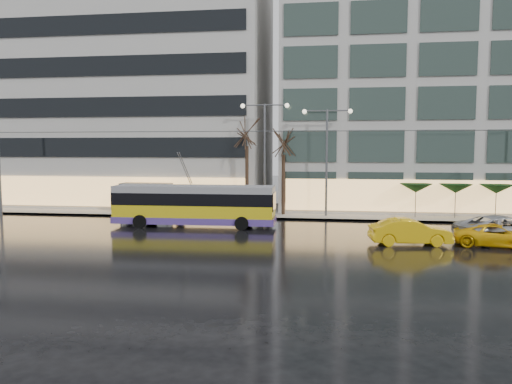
# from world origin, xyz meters

# --- Properties ---
(ground) EXTENTS (140.00, 140.00, 0.00)m
(ground) POSITION_xyz_m (0.00, 0.00, 0.00)
(ground) COLOR black
(ground) RESTS_ON ground
(sidewalk) EXTENTS (80.00, 10.00, 0.15)m
(sidewalk) POSITION_xyz_m (2.00, 14.00, 0.07)
(sidewalk) COLOR gray
(sidewalk) RESTS_ON ground
(kerb) EXTENTS (80.00, 0.10, 0.15)m
(kerb) POSITION_xyz_m (2.00, 9.05, 0.07)
(kerb) COLOR slate
(kerb) RESTS_ON ground
(building_left) EXTENTS (34.00, 14.00, 22.00)m
(building_left) POSITION_xyz_m (-16.00, 19.00, 11.15)
(building_left) COLOR #B5B3AD
(building_left) RESTS_ON sidewalk
(building_right) EXTENTS (32.00, 14.00, 25.00)m
(building_right) POSITION_xyz_m (19.00, 19.00, 12.65)
(building_right) COLOR #B5B3AD
(building_right) RESTS_ON sidewalk
(trolleybus) EXTENTS (11.53, 4.54, 5.33)m
(trolleybus) POSITION_xyz_m (-2.29, 4.76, 1.44)
(trolleybus) COLOR gold
(trolleybus) RESTS_ON ground
(catenary) EXTENTS (42.24, 5.12, 7.00)m
(catenary) POSITION_xyz_m (1.00, 7.94, 4.25)
(catenary) COLOR #595B60
(catenary) RESTS_ON ground
(bus_shelter) EXTENTS (4.20, 1.60, 2.51)m
(bus_shelter) POSITION_xyz_m (-8.38, 10.69, 1.96)
(bus_shelter) COLOR #595B60
(bus_shelter) RESTS_ON sidewalk
(street_lamp_near) EXTENTS (3.96, 0.36, 9.03)m
(street_lamp_near) POSITION_xyz_m (2.00, 10.80, 5.99)
(street_lamp_near) COLOR #595B60
(street_lamp_near) RESTS_ON sidewalk
(street_lamp_far) EXTENTS (3.96, 0.36, 8.53)m
(street_lamp_far) POSITION_xyz_m (7.00, 10.80, 5.71)
(street_lamp_far) COLOR #595B60
(street_lamp_far) RESTS_ON sidewalk
(tree_a) EXTENTS (3.20, 3.20, 8.40)m
(tree_a) POSITION_xyz_m (0.50, 11.00, 7.09)
(tree_a) COLOR black
(tree_a) RESTS_ON sidewalk
(tree_b) EXTENTS (3.20, 3.20, 7.70)m
(tree_b) POSITION_xyz_m (3.50, 11.20, 6.40)
(tree_b) COLOR black
(tree_b) RESTS_ON sidewalk
(parasol_a) EXTENTS (2.50, 2.50, 2.65)m
(parasol_a) POSITION_xyz_m (14.00, 11.00, 2.45)
(parasol_a) COLOR #595B60
(parasol_a) RESTS_ON sidewalk
(parasol_b) EXTENTS (2.50, 2.50, 2.65)m
(parasol_b) POSITION_xyz_m (17.00, 11.00, 2.45)
(parasol_b) COLOR #595B60
(parasol_b) RESTS_ON sidewalk
(parasol_c) EXTENTS (2.50, 2.50, 2.65)m
(parasol_c) POSITION_xyz_m (20.00, 11.00, 2.45)
(parasol_c) COLOR #595B60
(parasol_c) RESTS_ON sidewalk
(taxi_b) EXTENTS (4.78, 2.13, 1.53)m
(taxi_b) POSITION_xyz_m (11.87, 0.11, 0.76)
(taxi_b) COLOR yellow
(taxi_b) RESTS_ON ground
(taxi_c) EXTENTS (5.01, 3.10, 1.29)m
(taxi_c) POSITION_xyz_m (16.70, 0.15, 0.65)
(taxi_c) COLOR yellow
(taxi_c) RESTS_ON ground
(sedan_silver) EXTENTS (6.32, 4.42, 1.60)m
(sedan_silver) POSITION_xyz_m (17.57, 1.72, 0.80)
(sedan_silver) COLOR #AFAFB3
(sedan_silver) RESTS_ON ground
(pedestrian_a) EXTENTS (1.12, 1.13, 2.19)m
(pedestrian_a) POSITION_xyz_m (-5.51, 11.48, 1.58)
(pedestrian_a) COLOR black
(pedestrian_a) RESTS_ON sidewalk
(pedestrian_b) EXTENTS (0.90, 0.71, 1.83)m
(pedestrian_b) POSITION_xyz_m (-5.22, 11.26, 1.06)
(pedestrian_b) COLOR black
(pedestrian_b) RESTS_ON sidewalk
(pedestrian_c) EXTENTS (1.22, 0.86, 2.11)m
(pedestrian_c) POSITION_xyz_m (-9.63, 10.95, 1.27)
(pedestrian_c) COLOR black
(pedestrian_c) RESTS_ON sidewalk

